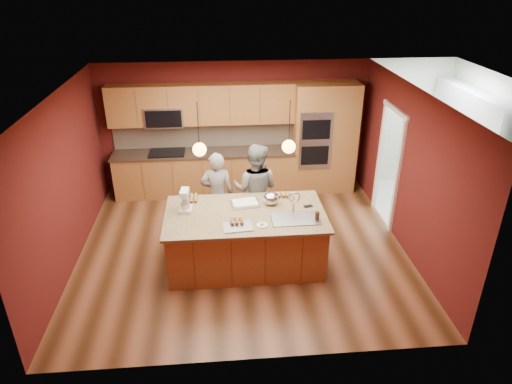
{
  "coord_description": "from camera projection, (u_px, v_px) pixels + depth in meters",
  "views": [
    {
      "loc": [
        -0.35,
        -6.62,
        4.39
      ],
      "look_at": [
        0.22,
        -0.1,
        1.11
      ],
      "focal_mm": 32.0,
      "sensor_mm": 36.0,
      "label": 1
    }
  ],
  "objects": [
    {
      "name": "laundry_room",
      "position": [
        472.0,
        112.0,
        8.42
      ],
      "size": [
        2.6,
        2.7,
        2.7
      ],
      "color": "silver",
      "rests_on": "ground"
    },
    {
      "name": "washer",
      "position": [
        458.0,
        194.0,
        8.72
      ],
      "size": [
        0.6,
        0.62,
        0.9
      ],
      "primitive_type": "cube",
      "rotation": [
        0.0,
        0.0,
        0.09
      ],
      "color": "white",
      "rests_on": "floor"
    },
    {
      "name": "person_right",
      "position": [
        256.0,
        190.0,
        7.99
      ],
      "size": [
        0.99,
        0.87,
        1.69
      ],
      "primitive_type": "imported",
      "rotation": [
        0.0,
        0.0,
        2.82
      ],
      "color": "gray",
      "rests_on": "floor"
    },
    {
      "name": "wall_front",
      "position": [
        255.0,
        270.0,
        5.06
      ],
      "size": [
        5.5,
        0.0,
        5.5
      ],
      "primitive_type": "plane",
      "rotation": [
        -1.57,
        0.0,
        0.0
      ],
      "color": "#4F1412",
      "rests_on": "ground"
    },
    {
      "name": "wall_back",
      "position": [
        234.0,
        127.0,
        9.51
      ],
      "size": [
        5.5,
        0.0,
        5.5
      ],
      "primitive_type": "plane",
      "rotation": [
        1.57,
        0.0,
        0.0
      ],
      "color": "#4F1412",
      "rests_on": "ground"
    },
    {
      "name": "island",
      "position": [
        247.0,
        238.0,
        7.29
      ],
      "size": [
        2.5,
        1.4,
        1.3
      ],
      "color": "#95562E",
      "rests_on": "floor"
    },
    {
      "name": "stand_mixer",
      "position": [
        185.0,
        202.0,
        7.11
      ],
      "size": [
        0.21,
        0.28,
        0.36
      ],
      "rotation": [
        0.0,
        0.0,
        -0.1
      ],
      "color": "white",
      "rests_on": "island"
    },
    {
      "name": "floor",
      "position": [
        243.0,
        247.0,
        7.89
      ],
      "size": [
        5.5,
        5.5,
        0.0
      ],
      "primitive_type": "plane",
      "color": "#432613",
      "rests_on": "ground"
    },
    {
      "name": "pendant_right",
      "position": [
        289.0,
        146.0,
        6.66
      ],
      "size": [
        0.2,
        0.2,
        0.8
      ],
      "color": "black",
      "rests_on": "ceiling"
    },
    {
      "name": "cabinet_run",
      "position": [
        203.0,
        149.0,
        9.4
      ],
      "size": [
        3.74,
        0.64,
        2.3
      ],
      "color": "#95562E",
      "rests_on": "floor"
    },
    {
      "name": "doorway_trim",
      "position": [
        388.0,
        168.0,
        8.34
      ],
      "size": [
        0.08,
        1.11,
        2.2
      ],
      "primitive_type": null,
      "color": "white",
      "rests_on": "wall_right"
    },
    {
      "name": "phone",
      "position": [
        308.0,
        206.0,
        7.29
      ],
      "size": [
        0.16,
        0.11,
        0.01
      ],
      "primitive_type": "cube",
      "rotation": [
        0.0,
        0.0,
        0.28
      ],
      "color": "black",
      "rests_on": "island"
    },
    {
      "name": "dryer",
      "position": [
        443.0,
        177.0,
        9.31
      ],
      "size": [
        0.69,
        0.71,
        1.0
      ],
      "primitive_type": "cube",
      "rotation": [
        0.0,
        0.0,
        0.12
      ],
      "color": "white",
      "rests_on": "floor"
    },
    {
      "name": "mixing_bowl",
      "position": [
        271.0,
        199.0,
        7.32
      ],
      "size": [
        0.25,
        0.25,
        0.21
      ],
      "primitive_type": "ellipsoid",
      "color": "silver",
      "rests_on": "island"
    },
    {
      "name": "cooling_rack",
      "position": [
        238.0,
        227.0,
        6.71
      ],
      "size": [
        0.45,
        0.34,
        0.02
      ],
      "primitive_type": "cube",
      "rotation": [
        0.0,
        0.0,
        0.09
      ],
      "color": "#9FA2A5",
      "rests_on": "island"
    },
    {
      "name": "wall_right",
      "position": [
        408.0,
        170.0,
        7.5
      ],
      "size": [
        0.0,
        5.0,
        5.0
      ],
      "primitive_type": "plane",
      "rotation": [
        1.57,
        0.0,
        -1.57
      ],
      "color": "#4F1412",
      "rests_on": "ground"
    },
    {
      "name": "pendant_left",
      "position": [
        200.0,
        149.0,
        6.56
      ],
      "size": [
        0.2,
        0.2,
        0.8
      ],
      "color": "black",
      "rests_on": "ceiling"
    },
    {
      "name": "cupcakes_left",
      "position": [
        192.0,
        198.0,
        7.48
      ],
      "size": [
        0.21,
        0.29,
        0.06
      ],
      "primitive_type": null,
      "color": "tan",
      "rests_on": "island"
    },
    {
      "name": "plate",
      "position": [
        262.0,
        225.0,
        6.75
      ],
      "size": [
        0.17,
        0.17,
        0.01
      ],
      "primitive_type": "cylinder",
      "color": "silver",
      "rests_on": "island"
    },
    {
      "name": "wall_left",
      "position": [
        65.0,
        183.0,
        7.07
      ],
      "size": [
        0.0,
        5.0,
        5.0
      ],
      "primitive_type": "plane",
      "rotation": [
        1.57,
        0.0,
        1.57
      ],
      "color": "#4F1412",
      "rests_on": "ground"
    },
    {
      "name": "tumbler",
      "position": [
        317.0,
        216.0,
        6.87
      ],
      "size": [
        0.07,
        0.07,
        0.14
      ],
      "primitive_type": "cylinder",
      "color": "#361B10",
      "rests_on": "island"
    },
    {
      "name": "oven_column",
      "position": [
        324.0,
        138.0,
        9.47
      ],
      "size": [
        1.3,
        0.62,
        2.3
      ],
      "color": "#95562E",
      "rests_on": "floor"
    },
    {
      "name": "cupcakes_rack",
      "position": [
        237.0,
        221.0,
        6.79
      ],
      "size": [
        0.21,
        0.21,
        0.06
      ],
      "primitive_type": null,
      "color": "tan",
      "rests_on": "island"
    },
    {
      "name": "ceiling",
      "position": [
        240.0,
        93.0,
        6.68
      ],
      "size": [
        5.5,
        5.5,
        0.0
      ],
      "primitive_type": "plane",
      "rotation": [
        3.14,
        0.0,
        0.0
      ],
      "color": "white",
      "rests_on": "ground"
    },
    {
      "name": "person_left",
      "position": [
        217.0,
        195.0,
        7.97
      ],
      "size": [
        0.58,
        0.38,
        1.56
      ],
      "primitive_type": "imported",
      "rotation": [
        0.0,
        0.0,
        3.13
      ],
      "color": "black",
      "rests_on": "floor"
    },
    {
      "name": "cupcakes_right",
      "position": [
        283.0,
        195.0,
        7.58
      ],
      "size": [
        0.22,
        0.15,
        0.07
      ],
      "primitive_type": null,
      "color": "tan",
      "rests_on": "island"
    },
    {
      "name": "sheet_cake",
      "position": [
        245.0,
        203.0,
        7.34
      ],
      "size": [
        0.49,
        0.39,
        0.05
      ],
      "rotation": [
        0.0,
        0.0,
        0.14
      ],
      "color": "silver",
      "rests_on": "island"
    }
  ]
}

